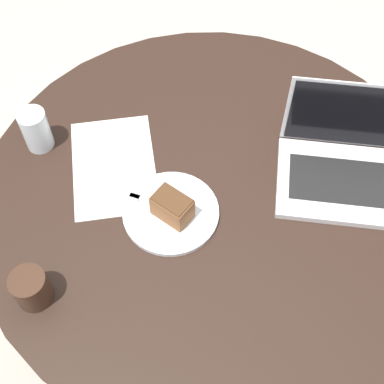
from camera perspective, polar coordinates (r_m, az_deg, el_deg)
name	(u,v)px	position (r m, az deg, el deg)	size (l,w,h in m)	color
ground_plane	(206,299)	(2.01, 1.51, -11.32)	(12.00, 12.00, 0.00)	#B7AD9E
dining_table	(211,218)	(1.48, 2.01, -2.78)	(1.19, 1.19, 0.73)	black
paper_document	(114,165)	(1.41, -8.35, 2.82)	(0.38, 0.35, 0.00)	white
plate	(171,212)	(1.31, -2.27, -2.19)	(0.24, 0.24, 0.01)	silver
cake_slice	(172,207)	(1.27, -2.12, -1.59)	(0.10, 0.08, 0.07)	brown
fork	(154,202)	(1.32, -4.04, -1.11)	(0.16, 0.10, 0.00)	silver
coffee_glass	(31,288)	(1.23, -16.78, -9.81)	(0.08, 0.08, 0.09)	#3D2619
water_glass	(36,130)	(1.45, -16.32, 6.39)	(0.07, 0.07, 0.12)	silver
laptop	(345,166)	(1.40, 16.04, 2.73)	(0.41, 0.41, 0.24)	silver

